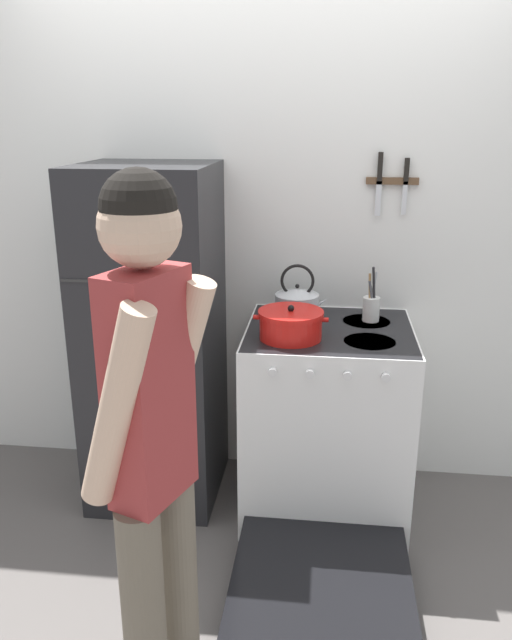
% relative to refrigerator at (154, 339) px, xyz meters
% --- Properties ---
extents(ground_plane, '(14.00, 14.00, 0.00)m').
position_rel_refrigerator_xyz_m(ground_plane, '(0.53, 0.30, -0.81)').
color(ground_plane, '#5B5654').
extents(wall_back, '(10.00, 0.06, 2.55)m').
position_rel_refrigerator_xyz_m(wall_back, '(0.53, 0.33, 0.47)').
color(wall_back, silver).
rests_on(wall_back, ground_plane).
extents(refrigerator, '(0.60, 0.63, 1.61)m').
position_rel_refrigerator_xyz_m(refrigerator, '(0.00, 0.00, 0.00)').
color(refrigerator, black).
rests_on(refrigerator, ground_plane).
extents(stove_range, '(0.75, 1.41, 0.90)m').
position_rel_refrigerator_xyz_m(stove_range, '(0.83, -0.08, -0.36)').
color(stove_range, white).
rests_on(stove_range, ground_plane).
extents(dutch_oven_pot, '(0.32, 0.28, 0.15)m').
position_rel_refrigerator_xyz_m(dutch_oven_pot, '(0.66, -0.18, 0.16)').
color(dutch_oven_pot, red).
rests_on(dutch_oven_pot, stove_range).
extents(tea_kettle, '(0.26, 0.21, 0.26)m').
position_rel_refrigerator_xyz_m(tea_kettle, '(0.67, 0.10, 0.17)').
color(tea_kettle, silver).
rests_on(tea_kettle, stove_range).
extents(utensil_jar, '(0.08, 0.08, 0.26)m').
position_rel_refrigerator_xyz_m(utensil_jar, '(1.01, 0.10, 0.16)').
color(utensil_jar, silver).
rests_on(utensil_jar, stove_range).
extents(person, '(0.35, 0.41, 1.70)m').
position_rel_refrigerator_xyz_m(person, '(0.36, -1.28, 0.16)').
color(person, '#6B6051').
rests_on(person, ground_plane).
extents(wall_knife_strip, '(0.24, 0.03, 0.29)m').
position_rel_refrigerator_xyz_m(wall_knife_strip, '(1.09, 0.29, 0.73)').
color(wall_knife_strip, brown).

